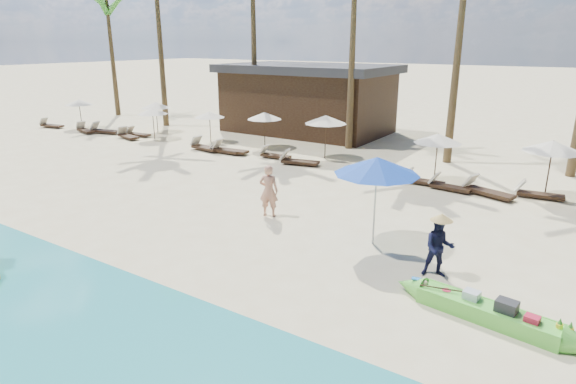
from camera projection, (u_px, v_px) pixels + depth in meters
The scene contains 30 objects.
ground at pixel (231, 251), 13.68m from camera, with size 240.00×240.00×0.00m, color beige.
wet_sand_strip at pixel (72, 337), 9.69m from camera, with size 240.00×4.50×0.01m, color tan.
green_canoe at pixel (487, 312), 10.22m from camera, with size 4.71×1.03×0.60m.
tourist at pixel (269, 191), 16.17m from camera, with size 0.65×0.43×1.78m, color tan.
vendor_green at pixel (439, 247), 11.99m from camera, with size 0.76×0.59×1.56m, color black.
blue_umbrella at pixel (377, 166), 13.47m from camera, with size 2.43×2.43×2.61m.
resort_parasol_0 at pixel (79, 102), 32.74m from camera, with size 1.87×1.87×1.93m.
lounger_0_left at pixel (51, 125), 33.13m from camera, with size 1.85×0.84×0.61m.
lounger_0_right at pixel (85, 130), 31.31m from camera, with size 1.89×0.97×0.62m.
resort_parasol_1 at pixel (156, 105), 31.18m from camera, with size 1.88×1.88×1.93m.
lounger_1_left at pixel (104, 130), 31.00m from camera, with size 2.04×1.05×0.66m.
lounger_1_right at pixel (127, 135), 29.39m from camera, with size 1.91×0.96×0.62m.
resort_parasol_2 at pixel (152, 111), 28.89m from camera, with size 1.82×1.82×1.87m.
lounger_2_left at pixel (137, 133), 30.08m from camera, with size 1.70×0.67×0.56m.
resort_parasol_3 at pixel (210, 115), 27.90m from camera, with size 1.76×1.76×1.81m.
lounger_3_left at pixel (204, 146), 26.21m from camera, with size 1.98×0.83×0.65m.
lounger_3_right at pixel (224, 150), 25.53m from camera, with size 1.81×0.61×0.61m.
resort_parasol_4 at pixel (264, 116), 26.41m from camera, with size 1.92×1.92×1.98m.
lounger_4_left at pixel (229, 149), 25.45m from camera, with size 2.05×0.83×0.68m.
lounger_4_right at pixel (274, 155), 24.46m from camera, with size 1.69×0.64×0.56m.
resort_parasol_5 at pixel (326, 120), 23.98m from camera, with size 2.12×2.12×2.18m.
lounger_5_left at pixel (298, 160), 23.14m from camera, with size 1.98×0.99×0.64m.
resort_parasol_6 at pixel (438, 138), 19.95m from camera, with size 1.99×1.99×2.05m.
lounger_6_left at pixel (421, 180), 19.97m from camera, with size 1.70×0.56×0.57m.
lounger_6_right at pixel (448, 186), 19.18m from camera, with size 1.73×0.67×0.57m.
resort_parasol_7 at pixel (553, 146), 17.79m from camera, with size 2.14×2.14×2.21m.
lounger_7_left at pixel (486, 190), 18.49m from camera, with size 2.04×1.18×0.66m.
lounger_7_right at pixel (537, 193), 18.23m from camera, with size 1.78×0.72×0.59m.
palm_0 at pixel (107, 8), 36.48m from camera, with size 2.08×2.08×9.90m.
pavilion_west at pixel (308, 98), 31.18m from camera, with size 10.80×6.60×4.30m.
Camera 1 is at (8.23, -9.62, 5.69)m, focal length 30.00 mm.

